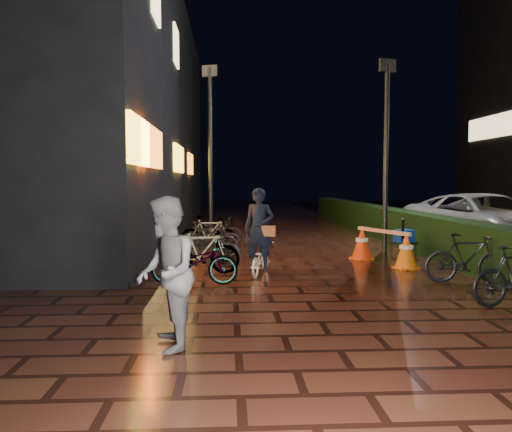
{
  "coord_description": "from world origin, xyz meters",
  "views": [
    {
      "loc": [
        -1.76,
        -8.06,
        1.85
      ],
      "look_at": [
        -1.18,
        2.68,
        1.1
      ],
      "focal_mm": 35.0,
      "sensor_mm": 36.0,
      "label": 1
    }
  ],
  "objects": [
    {
      "name": "parked_bikes_storefront",
      "position": [
        -2.29,
        3.65,
        0.43
      ],
      "size": [
        1.83,
        6.2,
        0.91
      ],
      "color": "black",
      "rests_on": "ground"
    },
    {
      "name": "cyclist",
      "position": [
        -1.17,
        1.65,
        0.64
      ],
      "size": [
        0.76,
        1.28,
        1.73
      ],
      "color": "white",
      "rests_on": "ground"
    },
    {
      "name": "bystander_person",
      "position": [
        -2.46,
        -2.63,
        0.85
      ],
      "size": [
        0.77,
        0.92,
        1.7
      ],
      "primitive_type": "imported",
      "rotation": [
        0.0,
        0.0,
        -1.4
      ],
      "color": "slate",
      "rests_on": "ground"
    },
    {
      "name": "ground",
      "position": [
        0.0,
        0.0,
        0.0
      ],
      "size": [
        80.0,
        80.0,
        0.0
      ],
      "primitive_type": "plane",
      "color": "#381911",
      "rests_on": "ground"
    },
    {
      "name": "storefront_block",
      "position": [
        -9.5,
        11.5,
        4.5
      ],
      "size": [
        12.09,
        22.0,
        9.0
      ],
      "color": "black",
      "rests_on": "ground"
    },
    {
      "name": "cart_assembly",
      "position": [
        2.39,
        3.53,
        0.52
      ],
      "size": [
        0.64,
        0.68,
        1.0
      ],
      "color": "black",
      "rests_on": "ground"
    },
    {
      "name": "traffic_barrier",
      "position": [
        1.69,
        2.91,
        0.39
      ],
      "size": [
        1.16,
        1.87,
        0.78
      ],
      "color": "orange",
      "rests_on": "ground"
    },
    {
      "name": "parked_bikes_hedge",
      "position": [
        2.52,
        -0.16,
        0.45
      ],
      "size": [
        1.61,
        2.33,
        0.91
      ],
      "color": "black",
      "rests_on": "ground"
    },
    {
      "name": "lamp_post_sf",
      "position": [
        -2.41,
        9.52,
        3.22
      ],
      "size": [
        0.55,
        0.26,
        5.85
      ],
      "color": "black",
      "rests_on": "ground"
    },
    {
      "name": "van",
      "position": [
        5.36,
        5.42,
        0.76
      ],
      "size": [
        3.55,
        5.82,
        1.51
      ],
      "primitive_type": "imported",
      "rotation": [
        0.0,
        0.0,
        0.21
      ],
      "color": "#A0A0A4",
      "rests_on": "ground"
    },
    {
      "name": "lamp_post_hedge",
      "position": [
        2.31,
        4.75,
        2.74
      ],
      "size": [
        0.47,
        0.21,
        4.98
      ],
      "color": "black",
      "rests_on": "ground"
    },
    {
      "name": "hedge",
      "position": [
        3.3,
        8.0,
        0.5
      ],
      "size": [
        0.7,
        20.0,
        1.0
      ],
      "primitive_type": "cube",
      "color": "black",
      "rests_on": "ground"
    }
  ]
}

